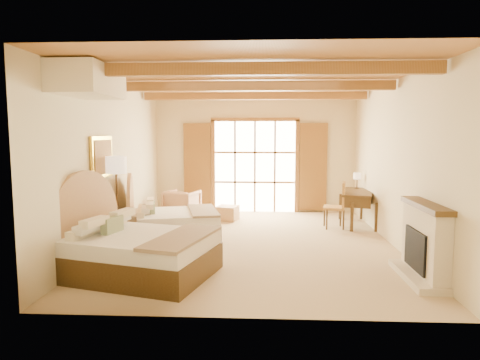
# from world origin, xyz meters

# --- Properties ---
(floor) EXTENTS (7.00, 7.00, 0.00)m
(floor) POSITION_xyz_m (0.00, 0.00, 0.00)
(floor) COLOR tan
(floor) RESTS_ON ground
(wall_back) EXTENTS (5.50, 0.00, 5.50)m
(wall_back) POSITION_xyz_m (0.00, 3.50, 1.60)
(wall_back) COLOR beige
(wall_back) RESTS_ON ground
(wall_left) EXTENTS (0.00, 7.00, 7.00)m
(wall_left) POSITION_xyz_m (-2.75, 0.00, 1.60)
(wall_left) COLOR beige
(wall_left) RESTS_ON ground
(wall_right) EXTENTS (0.00, 7.00, 7.00)m
(wall_right) POSITION_xyz_m (2.75, 0.00, 1.60)
(wall_right) COLOR beige
(wall_right) RESTS_ON ground
(ceiling) EXTENTS (7.00, 7.00, 0.00)m
(ceiling) POSITION_xyz_m (0.00, 0.00, 3.20)
(ceiling) COLOR #BB7C42
(ceiling) RESTS_ON ground
(ceiling_beams) EXTENTS (5.39, 4.60, 0.18)m
(ceiling_beams) POSITION_xyz_m (0.00, 0.00, 3.08)
(ceiling_beams) COLOR olive
(ceiling_beams) RESTS_ON ceiling
(french_doors) EXTENTS (3.95, 0.08, 2.60)m
(french_doors) POSITION_xyz_m (0.00, 3.44, 1.25)
(french_doors) COLOR white
(french_doors) RESTS_ON ground
(fireplace) EXTENTS (0.46, 1.40, 1.16)m
(fireplace) POSITION_xyz_m (2.60, -2.00, 0.51)
(fireplace) COLOR beige
(fireplace) RESTS_ON ground
(painting) EXTENTS (0.06, 0.95, 0.75)m
(painting) POSITION_xyz_m (-2.70, -0.75, 1.75)
(painting) COLOR yellow
(painting) RESTS_ON wall_left
(canopy_valance) EXTENTS (0.70, 1.40, 0.45)m
(canopy_valance) POSITION_xyz_m (-2.40, -2.00, 2.95)
(canopy_valance) COLOR #F8EDC2
(canopy_valance) RESTS_ON ceiling
(bed_near) EXTENTS (2.51, 2.10, 1.39)m
(bed_near) POSITION_xyz_m (-1.83, -2.03, 0.42)
(bed_near) COLOR #4F3A1D
(bed_near) RESTS_ON floor
(bed_far) EXTENTS (2.14, 1.78, 1.20)m
(bed_far) POSITION_xyz_m (-1.78, 0.32, 0.36)
(bed_far) COLOR #4F3A1D
(bed_far) RESTS_ON floor
(nightstand) EXTENTS (0.64, 0.64, 0.63)m
(nightstand) POSITION_xyz_m (-2.47, -0.77, 0.31)
(nightstand) COLOR #4F3A1D
(nightstand) RESTS_ON floor
(floor_lamp) EXTENTS (0.37, 0.37, 1.76)m
(floor_lamp) POSITION_xyz_m (-2.50, -0.61, 1.49)
(floor_lamp) COLOR #3C2918
(floor_lamp) RESTS_ON floor
(armchair) EXTENTS (0.96, 0.98, 0.72)m
(armchair) POSITION_xyz_m (-1.87, 2.48, 0.36)
(armchair) COLOR tan
(armchair) RESTS_ON floor
(ottoman) EXTENTS (0.60, 0.60, 0.36)m
(ottoman) POSITION_xyz_m (-0.67, 2.22, 0.18)
(ottoman) COLOR #AD8C4B
(ottoman) RESTS_ON floor
(desk) EXTENTS (1.00, 1.62, 0.81)m
(desk) POSITION_xyz_m (2.46, 1.81, 0.43)
(desk) COLOR #4F3A1D
(desk) RESTS_ON floor
(desk_chair) EXTENTS (0.57, 0.57, 1.07)m
(desk_chair) POSITION_xyz_m (1.88, 1.45, 0.33)
(desk_chair) COLOR #AA8742
(desk_chair) RESTS_ON floor
(desk_lamp) EXTENTS (0.19, 0.19, 0.38)m
(desk_lamp) POSITION_xyz_m (2.57, 2.38, 1.10)
(desk_lamp) COLOR #3C2918
(desk_lamp) RESTS_ON desk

